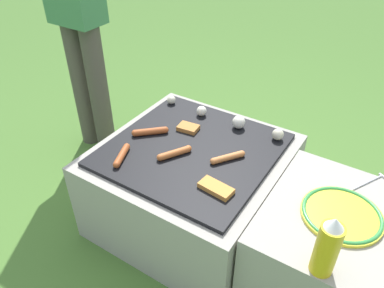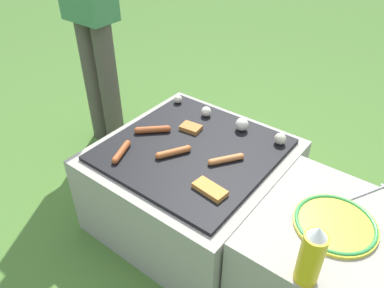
# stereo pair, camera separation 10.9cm
# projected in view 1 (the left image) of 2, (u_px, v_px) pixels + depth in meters

# --- Properties ---
(ground_plane) EXTENTS (14.00, 14.00, 0.00)m
(ground_plane) POSITION_uv_depth(u_px,v_px,m) (192.00, 216.00, 1.84)
(ground_plane) COLOR #47702D
(grill) EXTENTS (0.76, 0.76, 0.42)m
(grill) POSITION_uv_depth(u_px,v_px,m) (192.00, 185.00, 1.72)
(grill) COLOR #9E998E
(grill) RESTS_ON ground_plane
(side_ledge) EXTENTS (0.50, 0.58, 0.42)m
(side_ledge) POSITION_uv_depth(u_px,v_px,m) (328.00, 255.00, 1.40)
(side_ledge) COLOR #9E998E
(side_ledge) RESTS_ON ground_plane
(sausage_front_center) EXTENTS (0.10, 0.13, 0.03)m
(sausage_front_center) POSITION_uv_depth(u_px,v_px,m) (228.00, 157.00, 1.52)
(sausage_front_center) COLOR #C6753D
(sausage_front_center) RESTS_ON grill
(sausage_front_right) EXTENTS (0.13, 0.12, 0.03)m
(sausage_front_right) POSITION_uv_depth(u_px,v_px,m) (150.00, 131.00, 1.67)
(sausage_front_right) COLOR #A34C23
(sausage_front_right) RESTS_ON grill
(sausage_back_left) EXTENTS (0.07, 0.14, 0.03)m
(sausage_back_left) POSITION_uv_depth(u_px,v_px,m) (122.00, 155.00, 1.53)
(sausage_back_left) COLOR #A34C23
(sausage_back_left) RESTS_ON grill
(sausage_mid_right) EXTENTS (0.09, 0.14, 0.03)m
(sausage_mid_right) POSITION_uv_depth(u_px,v_px,m) (175.00, 153.00, 1.54)
(sausage_mid_right) COLOR #B7602D
(sausage_mid_right) RESTS_ON grill
(bread_slice_center) EXTENTS (0.14, 0.07, 0.02)m
(bread_slice_center) POSITION_uv_depth(u_px,v_px,m) (216.00, 188.00, 1.38)
(bread_slice_center) COLOR #D18438
(bread_slice_center) RESTS_ON grill
(bread_slice_right) EXTENTS (0.10, 0.07, 0.02)m
(bread_slice_right) POSITION_uv_depth(u_px,v_px,m) (188.00, 128.00, 1.70)
(bread_slice_right) COLOR #B27033
(bread_slice_right) RESTS_ON grill
(mushroom_row) EXTENTS (0.62, 0.07, 0.06)m
(mushroom_row) POSITION_uv_depth(u_px,v_px,m) (229.00, 119.00, 1.73)
(mushroom_row) COLOR beige
(mushroom_row) RESTS_ON grill
(plate_colorful) EXTENTS (0.27, 0.27, 0.02)m
(plate_colorful) POSITION_uv_depth(u_px,v_px,m) (342.00, 214.00, 1.27)
(plate_colorful) COLOR yellow
(plate_colorful) RESTS_ON side_ledge
(condiment_bottle) EXTENTS (0.07, 0.07, 0.22)m
(condiment_bottle) POSITION_uv_depth(u_px,v_px,m) (327.00, 247.00, 1.05)
(condiment_bottle) COLOR gold
(condiment_bottle) RESTS_ON side_ledge
(fork_utensil) EXTENTS (0.11, 0.20, 0.01)m
(fork_utensil) POSITION_uv_depth(u_px,v_px,m) (366.00, 183.00, 1.41)
(fork_utensil) COLOR silver
(fork_utensil) RESTS_ON side_ledge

